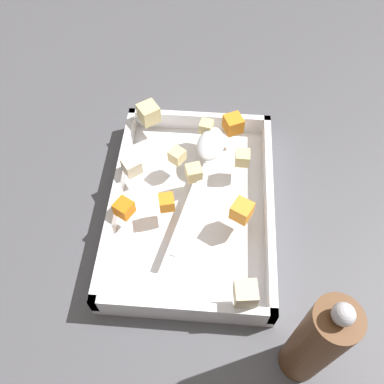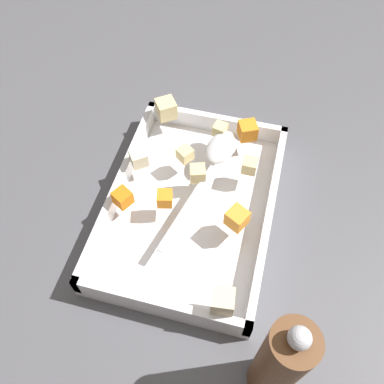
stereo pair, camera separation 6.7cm
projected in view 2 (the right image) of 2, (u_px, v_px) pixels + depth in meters
The scene contains 15 objects.
ground_plane at pixel (191, 217), 0.71m from camera, with size 4.00×4.00×0.00m, color #4C4C51.
baking_dish at pixel (192, 207), 0.71m from camera, with size 0.38×0.27×0.05m.
carrot_chunk_center at pixel (165, 198), 0.66m from camera, with size 0.02×0.02×0.02m, color orange.
carrot_chunk_corner_sw at pixel (247, 130), 0.73m from camera, with size 0.03×0.03×0.03m, color orange.
carrot_chunk_corner_se at pixel (123, 198), 0.66m from camera, with size 0.03×0.03×0.03m, color orange.
carrot_chunk_under_handle at pixel (237, 218), 0.63m from camera, with size 0.03×0.03×0.03m, color orange.
potato_chunk_mid_left at pixel (139, 158), 0.70m from camera, with size 0.03×0.03×0.03m, color beige.
potato_chunk_corner_nw at pixel (223, 301), 0.56m from camera, with size 0.03×0.03×0.03m, color beige.
potato_chunk_rim_edge at pixel (220, 130), 0.74m from camera, with size 0.02×0.02×0.02m, color #E0CC89.
potato_chunk_far_left at pixel (166, 109), 0.76m from camera, with size 0.03×0.03×0.03m, color #E0CC89.
potato_chunk_front_center at pixel (195, 173), 0.68m from camera, with size 0.02×0.02×0.02m, color #E0CC89.
potato_chunk_back_center at pixel (250, 165), 0.69m from camera, with size 0.02×0.02×0.02m, color #E0CC89.
potato_chunk_mid_right at pixel (185, 154), 0.71m from camera, with size 0.02×0.02×0.02m, color #E0CC89.
serving_spoon at pixel (218, 153), 0.71m from camera, with size 0.26×0.09×0.02m.
pepper_mill at pixel (279, 363), 0.48m from camera, with size 0.05×0.05×0.22m.
Camera 2 is at (0.35, 0.09, 0.62)m, focal length 38.79 mm.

